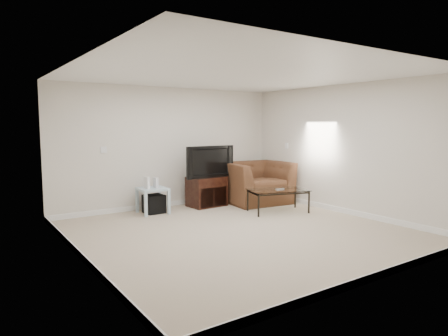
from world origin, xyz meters
TOP-DOWN VIEW (x-y plane):
  - floor at (0.00, 0.00)m, footprint 5.00×5.00m
  - ceiling at (0.00, 0.00)m, footprint 5.00×5.00m
  - wall_back at (0.00, 2.50)m, footprint 5.00×0.02m
  - wall_left at (-2.50, 0.00)m, footprint 0.02×5.00m
  - wall_right at (2.50, 0.00)m, footprint 0.02×5.00m
  - plate_back at (-1.40, 2.49)m, footprint 0.12×0.02m
  - plate_right_switch at (2.49, 1.60)m, footprint 0.02×0.09m
  - plate_right_outlet at (2.49, 1.30)m, footprint 0.02×0.08m
  - tv_stand at (0.63, 2.05)m, footprint 0.79×0.57m
  - dvd_player at (0.63, 2.01)m, footprint 0.47×0.34m
  - television at (0.63, 2.02)m, footprint 1.08×0.26m
  - side_table at (-0.61, 2.05)m, footprint 0.54×0.54m
  - subwoofer at (-0.57, 2.07)m, footprint 0.37×0.37m
  - game_console at (-0.73, 2.03)m, footprint 0.07×0.17m
  - game_case at (-0.54, 2.03)m, footprint 0.05×0.15m
  - recliner at (1.76, 1.78)m, footprint 1.47×1.04m
  - coffee_table at (1.49, 0.75)m, footprint 1.28×0.94m
  - remote at (1.53, 0.75)m, footprint 0.18×0.07m

SIDE VIEW (x-z plane):
  - floor at x=0.00m, z-range 0.00..0.00m
  - subwoofer at x=-0.57m, z-range 0.00..0.36m
  - coffee_table at x=1.49m, z-range 0.00..0.45m
  - side_table at x=-0.61m, z-range 0.00..0.50m
  - plate_right_outlet at x=2.49m, z-range 0.24..0.36m
  - tv_stand at x=0.63m, z-range 0.00..0.63m
  - remote at x=1.53m, z-range 0.45..0.47m
  - dvd_player at x=0.63m, z-range 0.49..0.56m
  - game_case at x=-0.54m, z-range 0.50..0.70m
  - recliner at x=1.76m, z-range 0.00..1.21m
  - game_console at x=-0.73m, z-range 0.50..0.73m
  - television at x=0.63m, z-range 0.63..1.29m
  - wall_back at x=0.00m, z-range 0.00..2.50m
  - wall_left at x=-2.50m, z-range 0.00..2.50m
  - wall_right at x=2.50m, z-range 0.00..2.50m
  - plate_back at x=-1.40m, z-range 1.19..1.31m
  - plate_right_switch at x=2.49m, z-range 1.19..1.31m
  - ceiling at x=0.00m, z-range 2.50..2.50m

